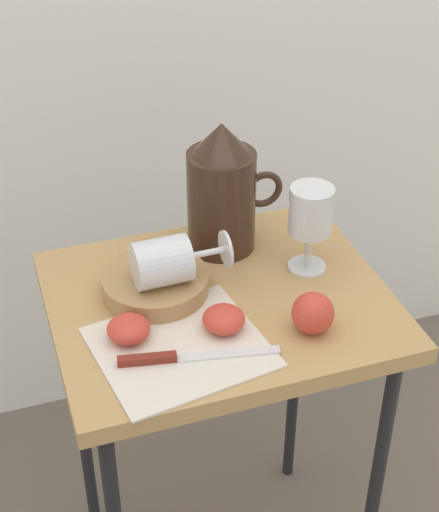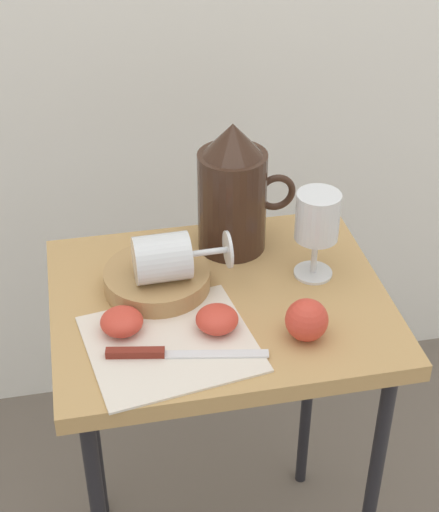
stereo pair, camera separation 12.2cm
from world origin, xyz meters
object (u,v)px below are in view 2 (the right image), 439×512
wine_glass_tipped_near (165,258)px  apple_half_right (217,319)px  table (220,335)px  apple_whole (307,320)px  apple_half_left (122,322)px  wine_glass_upright (317,221)px  knife (163,353)px  basket_tray (157,279)px  pitcher (233,199)px

wine_glass_tipped_near → apple_half_right: size_ratio=2.37×
wine_glass_tipped_near → apple_half_right: bearing=-58.5°
table → apple_whole: bearing=-48.3°
apple_half_right → apple_half_left: bearing=170.8°
apple_whole → apple_half_right: bearing=162.3°
table → wine_glass_upright: wine_glass_upright is taller
table → apple_whole: 0.20m
apple_whole → knife: 0.22m
basket_tray → pitcher: 0.19m
apple_half_left → wine_glass_tipped_near: bearing=45.4°
basket_tray → apple_half_right: size_ratio=2.65×
apple_half_right → knife: 0.10m
wine_glass_tipped_near → apple_half_right: 0.13m
apple_half_right → knife: apple_half_right is taller
pitcher → wine_glass_upright: bearing=-44.1°
pitcher → apple_whole: pitcher is taller
wine_glass_upright → apple_whole: bearing=-110.9°
pitcher → wine_glass_upright: 0.16m
apple_half_left → apple_whole: (0.27, -0.06, 0.01)m
basket_tray → apple_half_left: (-0.07, -0.10, 0.00)m
apple_half_right → pitcher: bearing=72.2°
wine_glass_tipped_near → pitcher: bearing=41.6°
wine_glass_tipped_near → apple_half_left: (-0.08, -0.08, -0.05)m
pitcher → knife: (-0.16, -0.26, -0.09)m
table → apple_half_right: apple_half_right is taller
pitcher → apple_half_left: (-0.21, -0.20, -0.07)m
table → wine_glass_tipped_near: 0.17m
pitcher → wine_glass_tipped_near: bearing=-138.4°
table → wine_glass_upright: (0.16, 0.03, 0.18)m
table → apple_half_right: size_ratio=10.89×
pitcher → apple_half_left: 0.30m
wine_glass_upright → apple_whole: (-0.06, -0.15, -0.07)m
apple_whole → knife: apple_whole is taller
wine_glass_upright → knife: wine_glass_upright is taller
pitcher → apple_whole: size_ratio=3.61×
wine_glass_upright → apple_whole: 0.18m
table → wine_glass_tipped_near: bearing=164.8°
pitcher → apple_whole: bearing=-77.9°
wine_glass_upright → apple_whole: wine_glass_upright is taller
apple_half_left → wine_glass_upright: bearing=15.1°
basket_tray → wine_glass_upright: (0.26, -0.01, 0.09)m
basket_tray → wine_glass_tipped_near: size_ratio=1.12×
basket_tray → apple_half_right: 0.14m
apple_half_right → knife: size_ratio=0.28×
table → apple_half_left: size_ratio=10.89×
table → wine_glass_upright: bearing=10.6°
pitcher → apple_whole: 0.27m
table → apple_half_left: (-0.16, -0.06, 0.10)m
wine_glass_tipped_near → apple_whole: bearing=-36.9°
apple_whole → knife: size_ratio=0.28×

